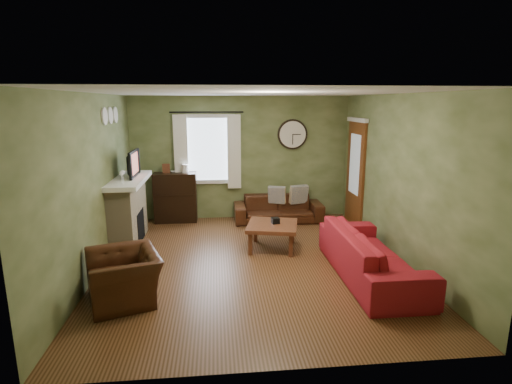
{
  "coord_description": "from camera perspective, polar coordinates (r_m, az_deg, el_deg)",
  "views": [
    {
      "loc": [
        -0.54,
        -5.85,
        2.47
      ],
      "look_at": [
        0.1,
        0.4,
        1.05
      ],
      "focal_mm": 28.0,
      "sensor_mm": 36.0,
      "label": 1
    }
  ],
  "objects": [
    {
      "name": "floor",
      "position": [
        6.38,
        -0.54,
        -10.06
      ],
      "size": [
        4.6,
        5.2,
        0.0
      ],
      "primitive_type": "cube",
      "color": "#57351D",
      "rests_on": "ground"
    },
    {
      "name": "ceiling",
      "position": [
        5.88,
        -0.59,
        14.0
      ],
      "size": [
        4.6,
        5.2,
        0.0
      ],
      "primitive_type": "cube",
      "color": "white",
      "rests_on": "ground"
    },
    {
      "name": "wall_left",
      "position": [
        6.22,
        -22.16,
        0.95
      ],
      "size": [
        0.0,
        5.2,
        2.6
      ],
      "primitive_type": "cube",
      "color": "#647242",
      "rests_on": "ground"
    },
    {
      "name": "wall_right",
      "position": [
        6.61,
        19.72,
        1.78
      ],
      "size": [
        0.0,
        5.2,
        2.6
      ],
      "primitive_type": "cube",
      "color": "#647242",
      "rests_on": "ground"
    },
    {
      "name": "wall_back",
      "position": [
        8.55,
        -2.16,
        4.85
      ],
      "size": [
        4.6,
        0.0,
        2.6
      ],
      "primitive_type": "cube",
      "color": "#647242",
      "rests_on": "ground"
    },
    {
      "name": "wall_front",
      "position": [
        3.5,
        3.36,
        -6.8
      ],
      "size": [
        4.6,
        0.0,
        2.6
      ],
      "primitive_type": "cube",
      "color": "#647242",
      "rests_on": "ground"
    },
    {
      "name": "fireplace",
      "position": [
        7.43,
        -17.77,
        -2.88
      ],
      "size": [
        0.4,
        1.4,
        1.1
      ],
      "primitive_type": "cube",
      "color": "tan",
      "rests_on": "floor"
    },
    {
      "name": "firebox",
      "position": [
        7.46,
        -16.21,
        -4.71
      ],
      "size": [
        0.04,
        0.6,
        0.55
      ],
      "primitive_type": "cube",
      "color": "black",
      "rests_on": "fireplace"
    },
    {
      "name": "mantel",
      "position": [
        7.29,
        -17.85,
        1.6
      ],
      "size": [
        0.58,
        1.6,
        0.08
      ],
      "primitive_type": "cube",
      "color": "white",
      "rests_on": "fireplace"
    },
    {
      "name": "tv",
      "position": [
        7.4,
        -17.58,
        3.45
      ],
      "size": [
        0.08,
        0.6,
        0.35
      ],
      "primitive_type": "imported",
      "rotation": [
        0.0,
        0.0,
        1.57
      ],
      "color": "black",
      "rests_on": "mantel"
    },
    {
      "name": "tv_screen",
      "position": [
        7.37,
        -17.0,
        3.9
      ],
      "size": [
        0.02,
        0.62,
        0.36
      ],
      "primitive_type": "cube",
      "color": "#994C3F",
      "rests_on": "mantel"
    },
    {
      "name": "medallion_left",
      "position": [
        6.88,
        -20.82,
        10.09
      ],
      "size": [
        0.28,
        0.28,
        0.03
      ],
      "primitive_type": "cylinder",
      "color": "white",
      "rests_on": "wall_left"
    },
    {
      "name": "medallion_mid",
      "position": [
        7.22,
        -20.11,
        10.22
      ],
      "size": [
        0.28,
        0.28,
        0.03
      ],
      "primitive_type": "cylinder",
      "color": "white",
      "rests_on": "wall_left"
    },
    {
      "name": "medallion_right",
      "position": [
        7.56,
        -19.47,
        10.35
      ],
      "size": [
        0.28,
        0.28,
        0.03
      ],
      "primitive_type": "cylinder",
      "color": "white",
      "rests_on": "wall_left"
    },
    {
      "name": "window_pane",
      "position": [
        8.49,
        -6.91,
        6.07
      ],
      "size": [
        1.0,
        0.02,
        1.3
      ],
      "primitive_type": null,
      "color": "silver",
      "rests_on": "wall_back"
    },
    {
      "name": "curtain_rod",
      "position": [
        8.34,
        -7.07,
        11.25
      ],
      "size": [
        0.03,
        0.03,
        1.5
      ],
      "primitive_type": "cylinder",
      "color": "black",
      "rests_on": "wall_back"
    },
    {
      "name": "curtain_left",
      "position": [
        8.43,
        -10.67,
        5.55
      ],
      "size": [
        0.28,
        0.04,
        1.55
      ],
      "primitive_type": "cube",
      "color": "white",
      "rests_on": "wall_back"
    },
    {
      "name": "curtain_right",
      "position": [
        8.4,
        -3.15,
        5.73
      ],
      "size": [
        0.28,
        0.04,
        1.55
      ],
      "primitive_type": "cube",
      "color": "white",
      "rests_on": "wall_back"
    },
    {
      "name": "wall_clock",
      "position": [
        8.59,
        5.25,
        8.19
      ],
      "size": [
        0.64,
        0.06,
        0.64
      ],
      "primitive_type": null,
      "color": "white",
      "rests_on": "wall_back"
    },
    {
      "name": "door",
      "position": [
        8.32,
        14.01,
        2.52
      ],
      "size": [
        0.05,
        0.9,
        2.1
      ],
      "primitive_type": "cube",
      "color": "brown",
      "rests_on": "floor"
    },
    {
      "name": "bookshelf",
      "position": [
        8.52,
        -11.41,
        -0.77
      ],
      "size": [
        0.88,
        0.37,
        1.04
      ],
      "primitive_type": null,
      "color": "black",
      "rests_on": "floor"
    },
    {
      "name": "book",
      "position": [
        8.62,
        -12.17,
        2.35
      ],
      "size": [
        0.25,
        0.28,
        0.02
      ],
      "primitive_type": "imported",
      "rotation": [
        0.0,
        0.0,
        0.44
      ],
      "color": "#592D1A",
      "rests_on": "bookshelf"
    },
    {
      "name": "sofa_brown",
      "position": [
        8.47,
        3.19,
        -2.36
      ],
      "size": [
        1.85,
        0.72,
        0.54
      ],
      "primitive_type": "imported",
      "color": "#361A0D",
      "rests_on": "floor"
    },
    {
      "name": "pillow_left",
      "position": [
        8.46,
        3.0,
        -0.41
      ],
      "size": [
        0.38,
        0.23,
        0.36
      ],
      "primitive_type": "cube",
      "rotation": [
        0.0,
        0.0,
        -0.36
      ],
      "color": "gray",
      "rests_on": "sofa_brown"
    },
    {
      "name": "pillow_right",
      "position": [
        8.55,
        6.12,
        -0.33
      ],
      "size": [
        0.41,
        0.22,
        0.39
      ],
      "primitive_type": "cube",
      "rotation": [
        0.0,
        0.0,
        0.27
      ],
      "color": "gray",
      "rests_on": "sofa_brown"
    },
    {
      "name": "sofa_red",
      "position": [
        6.02,
        16.09,
        -8.52
      ],
      "size": [
        0.91,
        2.32,
        0.68
      ],
      "primitive_type": "imported",
      "rotation": [
        0.0,
        0.0,
        1.57
      ],
      "color": "maroon",
      "rests_on": "floor"
    },
    {
      "name": "armchair",
      "position": [
        5.42,
        -18.33,
        -11.43
      ],
      "size": [
        1.11,
        1.19,
        0.62
      ],
      "primitive_type": "imported",
      "rotation": [
        0.0,
        0.0,
        -1.22
      ],
      "color": "#361A0D",
      "rests_on": "floor"
    },
    {
      "name": "coffee_table",
      "position": [
        6.89,
        2.34,
        -6.34
      ],
      "size": [
        0.99,
        0.99,
        0.44
      ],
      "primitive_type": null,
      "rotation": [
        0.0,
        0.0,
        -0.23
      ],
      "color": "#592D1A",
      "rests_on": "floor"
    },
    {
      "name": "tissue_box",
      "position": [
        6.87,
        2.77,
        -4.83
      ],
      "size": [
        0.15,
        0.15,
        0.1
      ],
      "primitive_type": "cube",
      "rotation": [
        0.0,
        0.0,
        0.16
      ],
      "color": "black",
      "rests_on": "coffee_table"
    },
    {
      "name": "wine_glass_a",
      "position": [
        6.77,
        -18.64,
        1.93
      ],
      "size": [
        0.07,
        0.07,
        0.2
      ],
      "primitive_type": null,
      "color": "white",
      "rests_on": "mantel"
    },
    {
      "name": "wine_glass_b",
      "position": [
        6.86,
        -18.48,
        2.09
      ],
      "size": [
        0.07,
        0.07,
        0.2
      ],
      "primitive_type": null,
      "color": "white",
      "rests_on": "mantel"
    }
  ]
}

